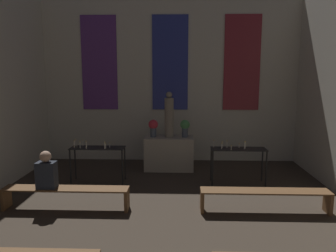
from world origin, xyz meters
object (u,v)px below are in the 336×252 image
object	(u,v)px
altar	(169,153)
pew_back_left	(66,193)
candle_rack_left	(97,152)
flower_vase_right	(185,127)
candle_rack_right	(238,154)
flower_vase_left	(153,127)
pew_back_right	(265,196)
statue	(169,116)
person_seated	(46,172)

from	to	relation	value
altar	pew_back_left	size ratio (longest dim) A/B	0.55
candle_rack_left	pew_back_left	world-z (taller)	candle_rack_left
candle_rack_left	altar	bearing A→B (deg)	34.00
flower_vase_right	candle_rack_left	distance (m)	2.44
candle_rack_right	altar	bearing A→B (deg)	145.83
flower_vase_left	candle_rack_right	world-z (taller)	flower_vase_left
flower_vase_left	candle_rack_right	xyz separation A→B (m)	(2.10, -1.14, -0.45)
altar	pew_back_right	size ratio (longest dim) A/B	0.55
flower_vase_left	flower_vase_right	world-z (taller)	same
altar	flower_vase_left	size ratio (longest dim) A/B	2.80
altar	statue	world-z (taller)	statue
pew_back_left	pew_back_right	size ratio (longest dim) A/B	1.00
pew_back_right	candle_rack_left	bearing A→B (deg)	155.40
flower_vase_left	candle_rack_left	xyz separation A→B (m)	(-1.26, -1.14, -0.45)
pew_back_left	candle_rack_left	bearing A→B (deg)	82.50
person_seated	altar	bearing A→B (deg)	50.93
flower_vase_left	candle_rack_left	world-z (taller)	flower_vase_left
altar	candle_rack_right	xyz separation A→B (m)	(1.67, -1.14, 0.28)
candle_rack_left	pew_back_right	bearing A→B (deg)	-24.60
flower_vase_right	pew_back_right	world-z (taller)	flower_vase_right
flower_vase_left	person_seated	size ratio (longest dim) A/B	0.65
candle_rack_left	candle_rack_right	xyz separation A→B (m)	(3.36, 0.00, -0.00)
candle_rack_right	person_seated	bearing A→B (deg)	-157.29
altar	candle_rack_right	bearing A→B (deg)	-34.17
pew_back_left	person_seated	xyz separation A→B (m)	(-0.35, 0.00, 0.42)
candle_rack_right	pew_back_right	size ratio (longest dim) A/B	0.53
flower_vase_right	candle_rack_left	bearing A→B (deg)	-151.74
candle_rack_left	flower_vase_right	bearing A→B (deg)	28.26
flower_vase_left	candle_rack_left	bearing A→B (deg)	-137.85
candle_rack_right	pew_back_left	bearing A→B (deg)	-155.30
altar	flower_vase_left	world-z (taller)	flower_vase_left
statue	person_seated	size ratio (longest dim) A/B	1.70
person_seated	statue	bearing A→B (deg)	50.93
statue	pew_back_left	distance (m)	3.56
flower_vase_left	pew_back_left	distance (m)	3.26
candle_rack_left	pew_back_right	world-z (taller)	candle_rack_left
statue	candle_rack_right	distance (m)	2.15
candle_rack_left	person_seated	world-z (taller)	person_seated
flower_vase_left	pew_back_left	size ratio (longest dim) A/B	0.19
flower_vase_left	pew_back_left	xyz separation A→B (m)	(-1.47, -2.78, -0.85)
flower_vase_right	pew_back_right	size ratio (longest dim) A/B	0.19
candle_rack_left	pew_back_left	size ratio (longest dim) A/B	0.53
candle_rack_right	flower_vase_left	bearing A→B (deg)	151.62
pew_back_right	person_seated	xyz separation A→B (m)	(-4.16, 0.00, 0.42)
flower_vase_right	statue	bearing A→B (deg)	180.00
altar	flower_vase_right	xyz separation A→B (m)	(0.43, -0.00, 0.73)
pew_back_right	flower_vase_right	bearing A→B (deg)	117.91
pew_back_left	flower_vase_left	bearing A→B (deg)	62.09
candle_rack_right	person_seated	size ratio (longest dim) A/B	1.79
flower_vase_right	pew_back_left	size ratio (longest dim) A/B	0.19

